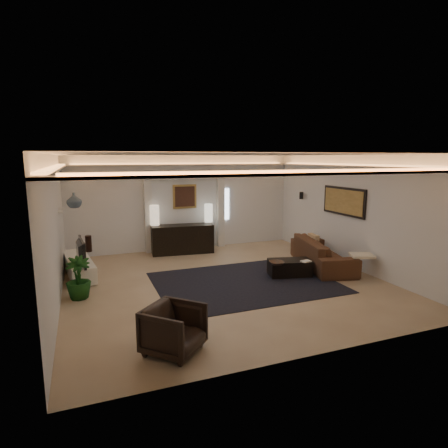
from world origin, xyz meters
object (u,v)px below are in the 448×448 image
object	(u,v)px
console	(182,240)
armchair	(174,329)
sofa	(322,253)
coffee_table	(290,267)

from	to	relation	value
console	armchair	distance (m)	5.85
console	sofa	size ratio (longest dim) A/B	0.74
sofa	coffee_table	distance (m)	1.28
console	sofa	bearing A→B (deg)	-35.21
sofa	coffee_table	xyz separation A→B (m)	(-1.21, -0.38, -0.16)
sofa	armchair	size ratio (longest dim) A/B	3.16
console	coffee_table	bearing A→B (deg)	-52.75
console	coffee_table	size ratio (longest dim) A/B	1.82
console	coffee_table	distance (m)	3.60
console	armchair	xyz separation A→B (m)	(-1.61, -5.63, -0.04)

